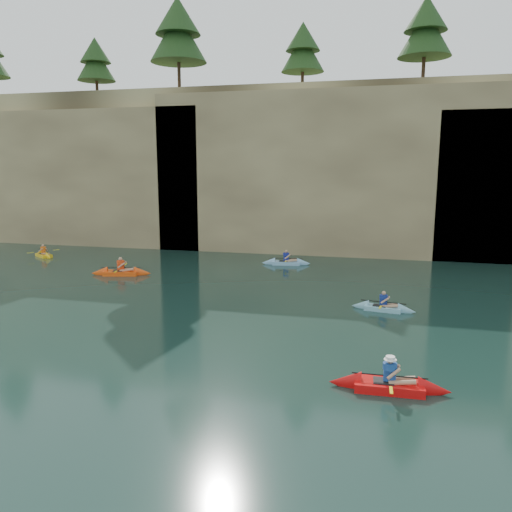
# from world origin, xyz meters

# --- Properties ---
(ground) EXTENTS (160.00, 160.00, 0.00)m
(ground) POSITION_xyz_m (0.00, 0.00, 0.00)
(ground) COLOR black
(ground) RESTS_ON ground
(cliff) EXTENTS (70.00, 16.00, 12.00)m
(cliff) POSITION_xyz_m (0.00, 30.00, 6.00)
(cliff) COLOR tan
(cliff) RESTS_ON ground
(cliff_slab_west) EXTENTS (26.00, 2.40, 10.56)m
(cliff_slab_west) POSITION_xyz_m (-20.00, 22.60, 5.28)
(cliff_slab_west) COLOR tan
(cliff_slab_west) RESTS_ON ground
(cliff_slab_center) EXTENTS (24.00, 2.40, 11.40)m
(cliff_slab_center) POSITION_xyz_m (2.00, 22.60, 5.70)
(cliff_slab_center) COLOR tan
(cliff_slab_center) RESTS_ON ground
(sea_cave_west) EXTENTS (4.50, 1.00, 4.00)m
(sea_cave_west) POSITION_xyz_m (-18.00, 21.95, 2.00)
(sea_cave_west) COLOR black
(sea_cave_west) RESTS_ON ground
(sea_cave_center) EXTENTS (3.50, 1.00, 3.20)m
(sea_cave_center) POSITION_xyz_m (-4.00, 21.95, 1.60)
(sea_cave_center) COLOR black
(sea_cave_center) RESTS_ON ground
(sea_cave_east) EXTENTS (5.00, 1.00, 4.50)m
(sea_cave_east) POSITION_xyz_m (10.00, 21.95, 2.25)
(sea_cave_east) COLOR black
(sea_cave_east) RESTS_ON ground
(cliff_pines) EXTENTS (56.00, 6.00, 7.83)m
(cliff_pines) POSITION_xyz_m (0.00, 25.00, 15.91)
(cliff_pines) COLOR #143213
(cliff_pines) RESTS_ON cliff
(main_kayaker) EXTENTS (3.29, 2.23, 1.21)m
(main_kayaker) POSITION_xyz_m (6.00, 1.26, 0.16)
(main_kayaker) COLOR red
(main_kayaker) RESTS_ON ground
(kayaker_orange) EXTENTS (3.44, 2.45, 1.28)m
(kayaker_orange) POSITION_xyz_m (-8.42, 12.79, 0.16)
(kayaker_orange) COLOR #FC4E0F
(kayaker_orange) RESTS_ON ground
(kayaker_ltblue_near) EXTENTS (2.75, 2.10, 1.05)m
(kayaker_ltblue_near) POSITION_xyz_m (5.88, 9.12, 0.13)
(kayaker_ltblue_near) COLOR #7BB9CE
(kayaker_ltblue_near) RESTS_ON ground
(kayaker_yellow) EXTENTS (2.50, 1.98, 1.06)m
(kayaker_yellow) POSITION_xyz_m (-16.39, 16.76, 0.13)
(kayaker_yellow) COLOR yellow
(kayaker_yellow) RESTS_ON ground
(kayaker_ltblue_mid) EXTENTS (3.09, 2.26, 1.15)m
(kayaker_ltblue_mid) POSITION_xyz_m (0.05, 18.00, 0.14)
(kayaker_ltblue_mid) COLOR #82B5DA
(kayaker_ltblue_mid) RESTS_ON ground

